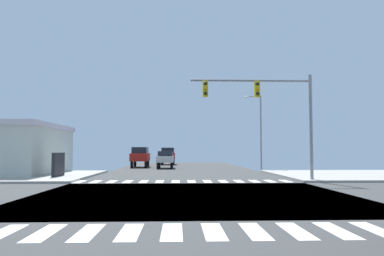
{
  "coord_description": "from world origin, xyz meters",
  "views": [
    {
      "loc": [
        -0.61,
        -16.39,
        1.94
      ],
      "look_at": [
        0.35,
        9.08,
        3.49
      ],
      "focal_mm": 34.94,
      "sensor_mm": 36.0,
      "label": 1
    }
  ],
  "objects_px": {
    "traffic_signal_mast": "(264,101)",
    "suv_queued_3": "(168,155)",
    "street_lamp": "(258,125)",
    "suv_farside_2": "(140,155)",
    "sedan_middle_2": "(165,158)"
  },
  "relations": [
    {
      "from": "traffic_signal_mast",
      "to": "suv_queued_3",
      "type": "xyz_separation_m",
      "value": [
        -6.86,
        28.86,
        -3.66
      ]
    },
    {
      "from": "traffic_signal_mast",
      "to": "street_lamp",
      "type": "relative_size",
      "value": 1.01
    },
    {
      "from": "street_lamp",
      "to": "suv_farside_2",
      "type": "bearing_deg",
      "value": 156.28
    },
    {
      "from": "street_lamp",
      "to": "sedan_middle_2",
      "type": "relative_size",
      "value": 1.78
    },
    {
      "from": "traffic_signal_mast",
      "to": "suv_farside_2",
      "type": "distance_m",
      "value": 23.11
    },
    {
      "from": "suv_farside_2",
      "to": "sedan_middle_2",
      "type": "xyz_separation_m",
      "value": [
        3.0,
        -2.73,
        -0.28
      ]
    },
    {
      "from": "suv_farside_2",
      "to": "traffic_signal_mast",
      "type": "bearing_deg",
      "value": 115.6
    },
    {
      "from": "traffic_signal_mast",
      "to": "sedan_middle_2",
      "type": "bearing_deg",
      "value": 111.03
    },
    {
      "from": "sedan_middle_2",
      "to": "suv_farside_2",
      "type": "bearing_deg",
      "value": -42.35
    },
    {
      "from": "street_lamp",
      "to": "suv_farside_2",
      "type": "relative_size",
      "value": 1.66
    },
    {
      "from": "traffic_signal_mast",
      "to": "suv_queued_3",
      "type": "relative_size",
      "value": 1.68
    },
    {
      "from": "street_lamp",
      "to": "traffic_signal_mast",
      "type": "bearing_deg",
      "value": -100.83
    },
    {
      "from": "suv_queued_3",
      "to": "street_lamp",
      "type": "bearing_deg",
      "value": 125.03
    },
    {
      "from": "traffic_signal_mast",
      "to": "suv_farside_2",
      "type": "xyz_separation_m",
      "value": [
        -9.86,
        20.58,
        -3.66
      ]
    },
    {
      "from": "traffic_signal_mast",
      "to": "suv_farside_2",
      "type": "bearing_deg",
      "value": 115.6
    }
  ]
}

